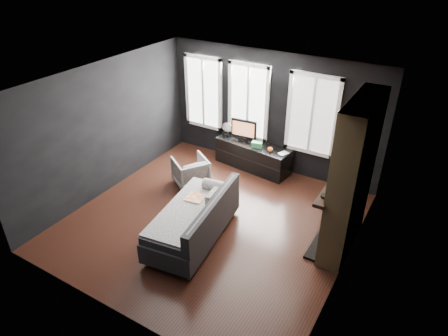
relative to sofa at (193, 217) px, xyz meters
The scene contains 18 objects.
floor 0.72m from the sofa, 87.88° to the left, with size 5.00×5.00×0.00m, color black.
ceiling 2.32m from the sofa, 87.88° to the left, with size 5.00×5.00×0.00m, color white.
wall_back 3.19m from the sofa, 89.61° to the left, with size 5.00×0.02×2.70m, color black.
wall_left 2.70m from the sofa, 167.22° to the left, with size 0.02×5.00×2.70m, color black.
wall_right 2.74m from the sofa, 12.58° to the left, with size 0.02×5.00×2.70m, color black.
windows 3.61m from the sofa, 98.08° to the left, with size 4.00×0.16×1.76m, color white, non-canonical shape.
fireplace 2.75m from the sofa, 26.61° to the left, with size 0.70×1.62×2.70m, color #93724C, non-canonical shape.
sofa is the anchor object (origin of this frame).
stripe_pillow 0.44m from the sofa, 62.12° to the left, with size 0.09×0.38×0.38m, color gray.
armchair 1.82m from the sofa, 126.42° to the left, with size 0.67×0.63×0.69m, color silver.
media_console 2.82m from the sofa, 95.13° to the left, with size 1.79×0.56×0.62m, color black, non-canonical shape.
monitor 2.97m from the sofa, 100.83° to the left, with size 0.62×0.13×0.56m, color black, non-canonical shape.
desk_fan 3.08m from the sofa, 109.07° to the left, with size 0.24×0.24×0.34m, color #A9A9A9, non-canonical shape.
mug 2.68m from the sofa, 84.96° to the left, with size 0.11×0.09×0.11m, color orange.
book 2.79m from the sofa, 80.58° to the left, with size 0.16×0.02×0.21m, color #9E967B.
storage_box 2.71m from the sofa, 92.46° to the left, with size 0.23×0.15×0.13m, color #2F7B47.
mantel_vase 2.77m from the sofa, 37.91° to the left, with size 0.20×0.21×0.20m, color yellow.
mantel_clock 2.30m from the sofa, 16.48° to the left, with size 0.12×0.12×0.04m, color black.
Camera 1 is at (3.32, -5.11, 4.69)m, focal length 32.00 mm.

